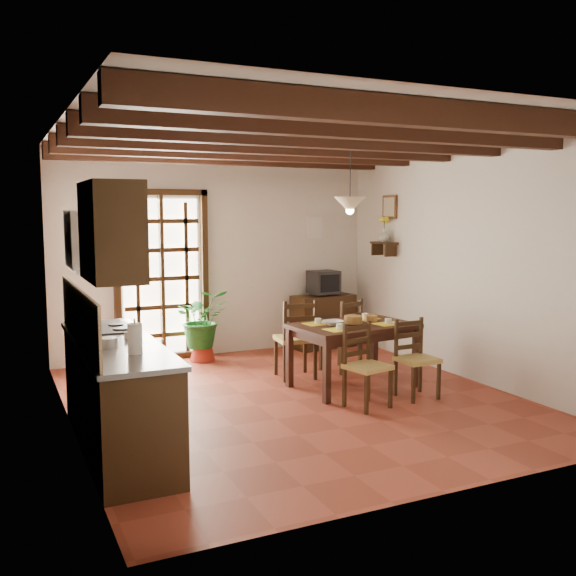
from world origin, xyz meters
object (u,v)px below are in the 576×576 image
chair_far_left (296,353)px  pendant_lamp (350,203)px  kitchen_counter (117,393)px  sideboard (323,321)px  chair_far_right (341,348)px  crt_tv (324,282)px  chair_near_left (366,381)px  chair_near_right (416,373)px  dining_table (353,332)px  potted_plant (202,319)px

chair_far_left → pendant_lamp: 1.90m
kitchen_counter → sideboard: kitchen_counter is taller
pendant_lamp → kitchen_counter: bearing=-162.1°
chair_far_right → crt_tv: size_ratio=2.21×
chair_far_left → chair_far_right: size_ratio=1.05×
sideboard → crt_tv: bearing=-95.7°
chair_far_right → crt_tv: bearing=-128.7°
chair_near_left → chair_near_right: (0.67, 0.07, -0.01)m
chair_far_left → chair_far_right: bearing=-167.2°
dining_table → potted_plant: (-1.16, 1.96, -0.06)m
crt_tv → chair_far_right: bearing=-112.4°
crt_tv → potted_plant: potted_plant is taller
potted_plant → pendant_lamp: 2.66m
sideboard → pendant_lamp: 2.66m
crt_tv → chair_near_right: bearing=-100.2°
dining_table → kitchen_counter: bearing=-170.1°
dining_table → chair_far_right: size_ratio=1.56×
dining_table → crt_tv: crt_tv is taller
chair_near_left → crt_tv: crt_tv is taller
dining_table → chair_far_right: (0.26, 0.72, -0.35)m
kitchen_counter → sideboard: bearing=39.1°
potted_plant → chair_near_left: bearing=-71.5°
chair_far_left → sideboard: (1.12, 1.39, 0.09)m
chair_far_right → pendant_lamp: bearing=46.8°
dining_table → sideboard: sideboard is taller
chair_far_right → pendant_lamp: 1.91m
chair_far_left → crt_tv: crt_tv is taller
kitchen_counter → crt_tv: kitchen_counter is taller
kitchen_counter → chair_far_left: (2.36, 1.44, -0.17)m
chair_near_left → potted_plant: 2.84m
kitchen_counter → chair_far_left: bearing=31.4°
potted_plant → chair_far_left: bearing=-60.2°
kitchen_counter → chair_near_right: size_ratio=2.68×
chair_near_right → chair_far_left: bearing=120.6°
crt_tv → pendant_lamp: (-0.71, -1.93, 1.11)m
crt_tv → pendant_lamp: 2.33m
dining_table → chair_far_left: chair_far_left is taller
crt_tv → potted_plant: bearing=178.3°
chair_far_left → pendant_lamp: size_ratio=1.13×
kitchen_counter → dining_table: bearing=16.0°
kitchen_counter → crt_tv: (3.48, 2.82, 0.49)m
dining_table → potted_plant: potted_plant is taller
chair_far_left → dining_table: bearing=129.0°
kitchen_counter → potted_plant: bearing=59.7°
kitchen_counter → chair_near_left: 2.52m
dining_table → chair_near_right: 0.85m
kitchen_counter → chair_near_right: kitchen_counter is taller
chair_far_right → potted_plant: (-1.42, 1.24, 0.28)m
kitchen_counter → potted_plant: 3.19m
kitchen_counter → chair_far_right: bearing=26.5°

